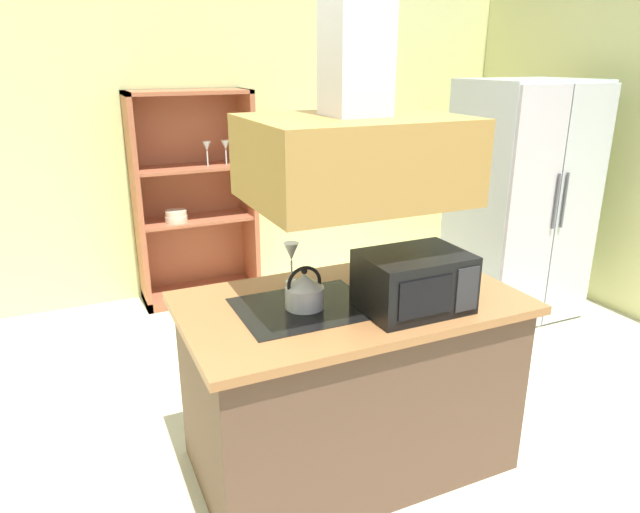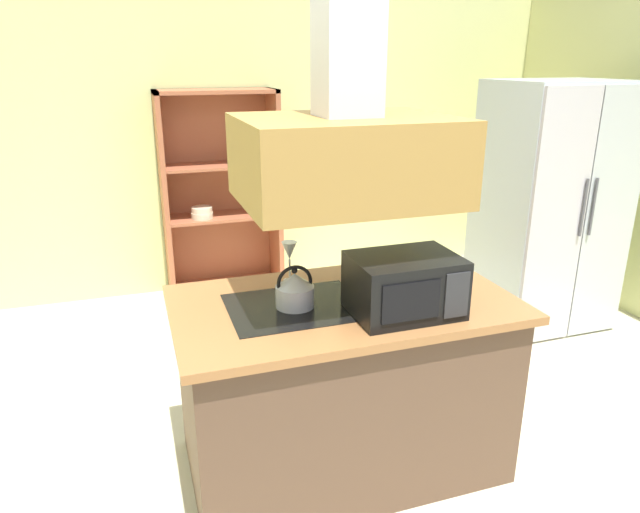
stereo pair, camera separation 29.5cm
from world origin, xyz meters
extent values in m
plane|color=beige|center=(0.00, 0.00, 0.00)|extent=(7.80, 7.80, 0.00)
cube|color=beige|center=(0.00, 3.00, 1.35)|extent=(6.00, 0.12, 2.70)
cube|color=brown|center=(0.08, 0.28, 0.43)|extent=(1.49, 0.83, 0.86)
cube|color=#946035|center=(0.08, 0.28, 0.88)|extent=(1.57, 0.91, 0.04)
cube|color=black|center=(-0.16, 0.28, 0.90)|extent=(0.60, 0.48, 0.00)
cube|color=olive|center=(0.08, 0.28, 1.55)|extent=(0.90, 0.70, 0.36)
cube|color=silver|center=(2.14, 1.43, 0.91)|extent=(0.90, 0.72, 1.82)
cube|color=#BBB7C0|center=(1.91, 1.06, 0.91)|extent=(0.44, 0.03, 1.78)
cube|color=#B3BABF|center=(2.36, 1.06, 0.91)|extent=(0.44, 0.03, 1.78)
cylinder|color=#4C4C51|center=(2.10, 1.03, 1.00)|extent=(0.02, 0.02, 0.40)
cylinder|color=#4C4C51|center=(2.18, 1.03, 1.00)|extent=(0.02, 0.02, 0.40)
cube|color=#A4593A|center=(-0.56, 2.74, 0.86)|extent=(0.04, 0.40, 1.73)
cube|color=#A4593A|center=(0.37, 2.74, 0.86)|extent=(0.04, 0.40, 1.73)
cube|color=#A4593A|center=(-0.10, 2.74, 1.71)|extent=(0.97, 0.40, 0.03)
cube|color=#A4593A|center=(-0.10, 2.74, 0.04)|extent=(0.97, 0.40, 0.08)
cube|color=#A4593A|center=(-0.10, 2.93, 0.86)|extent=(0.97, 0.02, 1.73)
cube|color=#A4593A|center=(-0.10, 2.74, 0.69)|extent=(0.89, 0.36, 0.02)
cube|color=#A4593A|center=(-0.10, 2.74, 1.12)|extent=(0.89, 0.36, 0.02)
cylinder|color=beige|center=(-0.27, 2.69, 0.73)|extent=(0.18, 0.18, 0.05)
cylinder|color=beige|center=(-0.27, 2.69, 0.77)|extent=(0.17, 0.17, 0.05)
cylinder|color=silver|center=(0.02, 2.70, 1.20)|extent=(0.01, 0.01, 0.12)
cone|color=silver|center=(0.02, 2.70, 1.30)|extent=(0.07, 0.07, 0.08)
cylinder|color=silver|center=(0.18, 2.70, 1.20)|extent=(0.01, 0.01, 0.12)
cone|color=silver|center=(0.18, 2.70, 1.30)|extent=(0.07, 0.07, 0.08)
cylinder|color=#B4B5BD|center=(-0.16, 0.28, 0.95)|extent=(0.17, 0.17, 0.10)
cone|color=#B2BEC7|center=(-0.16, 0.28, 1.03)|extent=(0.17, 0.17, 0.06)
sphere|color=black|center=(-0.16, 0.28, 1.08)|extent=(0.03, 0.03, 0.03)
torus|color=black|center=(-0.16, 0.28, 1.02)|extent=(0.16, 0.02, 0.16)
cube|color=#A38359|center=(0.53, 0.42, 0.91)|extent=(0.35, 0.26, 0.02)
cube|color=black|center=(0.28, 0.08, 1.03)|extent=(0.46, 0.34, 0.26)
cube|color=black|center=(0.22, -0.10, 1.03)|extent=(0.26, 0.01, 0.17)
cube|color=#262628|center=(0.43, -0.10, 1.03)|extent=(0.11, 0.01, 0.20)
cylinder|color=silver|center=(-0.10, 0.60, 0.90)|extent=(0.06, 0.06, 0.01)
cylinder|color=silver|center=(-0.10, 0.60, 0.96)|extent=(0.01, 0.01, 0.11)
cone|color=silver|center=(-0.10, 0.60, 1.06)|extent=(0.08, 0.08, 0.09)
camera|label=1|loc=(-1.08, -1.91, 1.96)|focal=32.40mm
camera|label=2|loc=(-0.81, -2.02, 1.96)|focal=32.40mm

